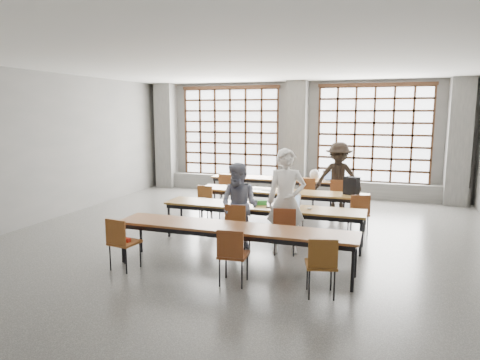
% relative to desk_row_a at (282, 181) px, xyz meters
% --- Properties ---
extents(floor, '(11.00, 11.00, 0.00)m').
position_rel_desk_row_a_xyz_m(floor, '(0.11, -3.75, -0.66)').
color(floor, '#474745').
rests_on(floor, ground).
extents(ceiling, '(11.00, 11.00, 0.00)m').
position_rel_desk_row_a_xyz_m(ceiling, '(0.11, -3.75, 2.84)').
color(ceiling, silver).
rests_on(ceiling, floor).
extents(wall_back, '(10.00, 0.00, 10.00)m').
position_rel_desk_row_a_xyz_m(wall_back, '(0.11, 1.75, 1.09)').
color(wall_back, '#5E5E5C').
rests_on(wall_back, floor).
extents(wall_front, '(10.00, 0.00, 10.00)m').
position_rel_desk_row_a_xyz_m(wall_front, '(0.11, -9.25, 1.09)').
color(wall_front, '#5E5E5C').
rests_on(wall_front, floor).
extents(wall_left, '(0.00, 11.00, 11.00)m').
position_rel_desk_row_a_xyz_m(wall_left, '(-4.89, -3.75, 1.09)').
color(wall_left, '#5E5E5C').
rests_on(wall_left, floor).
extents(column_left, '(0.60, 0.55, 3.50)m').
position_rel_desk_row_a_xyz_m(column_left, '(-4.39, 1.47, 1.09)').
color(column_left, '#555552').
rests_on(column_left, floor).
extents(column_mid, '(0.60, 0.55, 3.50)m').
position_rel_desk_row_a_xyz_m(column_mid, '(0.11, 1.47, 1.09)').
color(column_mid, '#555552').
rests_on(column_mid, floor).
extents(column_right, '(0.60, 0.55, 3.50)m').
position_rel_desk_row_a_xyz_m(column_right, '(4.61, 1.47, 1.09)').
color(column_right, '#555552').
rests_on(column_right, floor).
extents(window_left, '(3.32, 0.12, 3.00)m').
position_rel_desk_row_a_xyz_m(window_left, '(-2.14, 1.67, 1.24)').
color(window_left, white).
rests_on(window_left, wall_back).
extents(window_right, '(3.32, 0.12, 3.00)m').
position_rel_desk_row_a_xyz_m(window_right, '(2.36, 1.67, 1.24)').
color(window_right, white).
rests_on(window_right, wall_back).
extents(sill_ledge, '(9.80, 0.35, 0.50)m').
position_rel_desk_row_a_xyz_m(sill_ledge, '(0.11, 1.55, -0.41)').
color(sill_ledge, '#555552').
rests_on(sill_ledge, floor).
extents(desk_row_a, '(4.00, 0.70, 0.73)m').
position_rel_desk_row_a_xyz_m(desk_row_a, '(0.00, 0.00, 0.00)').
color(desk_row_a, brown).
rests_on(desk_row_a, floor).
extents(desk_row_b, '(4.00, 0.70, 0.73)m').
position_rel_desk_row_a_xyz_m(desk_row_b, '(0.43, -1.88, 0.00)').
color(desk_row_b, brown).
rests_on(desk_row_b, floor).
extents(desk_row_c, '(4.00, 0.70, 0.73)m').
position_rel_desk_row_a_xyz_m(desk_row_c, '(0.44, -3.60, 0.00)').
color(desk_row_c, brown).
rests_on(desk_row_c, floor).
extents(desk_row_d, '(4.00, 0.70, 0.73)m').
position_rel_desk_row_a_xyz_m(desk_row_d, '(0.42, -5.23, 0.00)').
color(desk_row_d, brown).
rests_on(desk_row_d, floor).
extents(chair_back_left, '(0.43, 0.44, 0.88)m').
position_rel_desk_row_a_xyz_m(chair_back_left, '(-1.40, -0.63, -0.13)').
color(chair_back_left, brown).
rests_on(chair_back_left, floor).
extents(chair_back_mid, '(0.51, 0.51, 0.88)m').
position_rel_desk_row_a_xyz_m(chair_back_mid, '(0.82, -0.63, -0.13)').
color(chair_back_mid, maroon).
rests_on(chair_back_mid, floor).
extents(chair_back_right, '(0.48, 0.48, 0.88)m').
position_rel_desk_row_a_xyz_m(chair_back_right, '(1.61, -0.63, -0.13)').
color(chair_back_right, brown).
rests_on(chair_back_right, floor).
extents(chair_mid_left, '(0.48, 0.49, 0.88)m').
position_rel_desk_row_a_xyz_m(chair_mid_left, '(-1.19, -2.51, -0.13)').
color(chair_mid_left, brown).
rests_on(chair_mid_left, floor).
extents(chair_mid_centre, '(0.51, 0.52, 0.88)m').
position_rel_desk_row_a_xyz_m(chair_mid_centre, '(0.81, -2.51, -0.13)').
color(chair_mid_centre, brown).
rests_on(chair_mid_centre, floor).
extents(chair_mid_right, '(0.51, 0.51, 0.88)m').
position_rel_desk_row_a_xyz_m(chair_mid_right, '(2.25, -2.51, -0.13)').
color(chair_mid_right, maroon).
rests_on(chair_mid_right, floor).
extents(chair_front_left, '(0.43, 0.43, 0.88)m').
position_rel_desk_row_a_xyz_m(chair_front_left, '(0.14, -4.23, -0.13)').
color(chair_front_left, maroon).
rests_on(chair_front_left, floor).
extents(chair_front_right, '(0.48, 0.48, 0.88)m').
position_rel_desk_row_a_xyz_m(chair_front_right, '(1.05, -4.23, -0.13)').
color(chair_front_right, maroon).
rests_on(chair_front_right, floor).
extents(chair_near_left, '(0.47, 0.48, 0.88)m').
position_rel_desk_row_a_xyz_m(chair_near_left, '(-1.29, -5.86, -0.13)').
color(chair_near_left, brown).
rests_on(chair_near_left, floor).
extents(chair_near_mid, '(0.45, 0.45, 0.88)m').
position_rel_desk_row_a_xyz_m(chair_near_mid, '(0.63, -5.86, -0.13)').
color(chair_near_mid, brown).
rests_on(chair_near_mid, floor).
extents(chair_near_right, '(0.51, 0.51, 0.88)m').
position_rel_desk_row_a_xyz_m(chair_near_right, '(1.94, -5.86, -0.13)').
color(chair_near_right, brown).
rests_on(chair_near_right, floor).
extents(student_male, '(0.80, 0.64, 1.92)m').
position_rel_desk_row_a_xyz_m(student_male, '(1.04, -4.10, 0.30)').
color(student_male, white).
rests_on(student_male, floor).
extents(student_female, '(0.88, 0.74, 1.63)m').
position_rel_desk_row_a_xyz_m(student_female, '(0.14, -4.10, 0.15)').
color(student_female, '#19224B').
rests_on(student_female, floor).
extents(student_back, '(1.28, 0.90, 1.81)m').
position_rel_desk_row_a_xyz_m(student_back, '(1.60, -0.50, 0.24)').
color(student_back, black).
rests_on(student_back, floor).
extents(laptop_front, '(0.37, 0.32, 0.26)m').
position_rel_desk_row_a_xyz_m(laptop_front, '(0.99, -3.49, 0.13)').
color(laptop_front, '#ABABB0').
rests_on(laptop_front, desk_row_c).
extents(laptop_back, '(0.45, 0.43, 0.26)m').
position_rel_desk_row_a_xyz_m(laptop_back, '(1.32, 0.10, 0.13)').
color(laptop_back, '#B6B6BB').
rests_on(laptop_back, desk_row_a).
extents(mouse, '(0.11, 0.08, 0.04)m').
position_rel_desk_row_a_xyz_m(mouse, '(1.39, -3.62, 0.08)').
color(mouse, white).
rests_on(mouse, desk_row_c).
extents(green_box, '(0.27, 0.18, 0.09)m').
position_rel_desk_row_a_xyz_m(green_box, '(0.39, -3.52, 0.11)').
color(green_box, '#2C892E').
rests_on(green_box, desk_row_c).
extents(phone, '(0.14, 0.10, 0.01)m').
position_rel_desk_row_a_xyz_m(phone, '(0.62, -3.70, 0.07)').
color(phone, black).
rests_on(phone, desk_row_c).
extents(paper_sheet_a, '(0.30, 0.22, 0.00)m').
position_rel_desk_row_a_xyz_m(paper_sheet_a, '(-0.17, -1.83, 0.07)').
color(paper_sheet_a, white).
rests_on(paper_sheet_a, desk_row_b).
extents(paper_sheet_b, '(0.32, 0.25, 0.00)m').
position_rel_desk_row_a_xyz_m(paper_sheet_b, '(0.13, -1.93, 0.07)').
color(paper_sheet_b, silver).
rests_on(paper_sheet_b, desk_row_b).
extents(paper_sheet_c, '(0.36, 0.32, 0.00)m').
position_rel_desk_row_a_xyz_m(paper_sheet_c, '(0.53, -1.88, 0.07)').
color(paper_sheet_c, silver).
rests_on(paper_sheet_c, desk_row_b).
extents(backpack, '(0.37, 0.32, 0.40)m').
position_rel_desk_row_a_xyz_m(backpack, '(2.03, -1.83, 0.27)').
color(backpack, black).
rests_on(backpack, desk_row_b).
extents(plastic_bag, '(0.32, 0.29, 0.29)m').
position_rel_desk_row_a_xyz_m(plastic_bag, '(0.90, 0.05, 0.21)').
color(plastic_bag, silver).
rests_on(plastic_bag, desk_row_a).
extents(red_pouch, '(0.21, 0.11, 0.06)m').
position_rel_desk_row_a_xyz_m(red_pouch, '(-1.28, -5.78, -0.16)').
color(red_pouch, red).
rests_on(red_pouch, chair_near_left).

